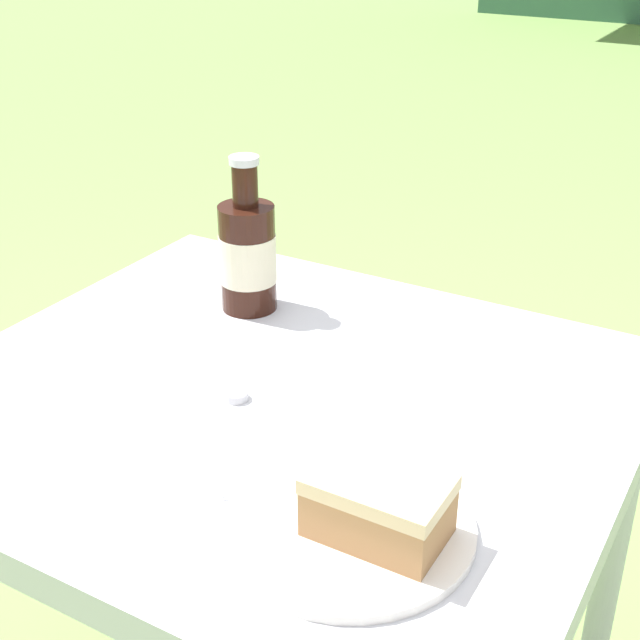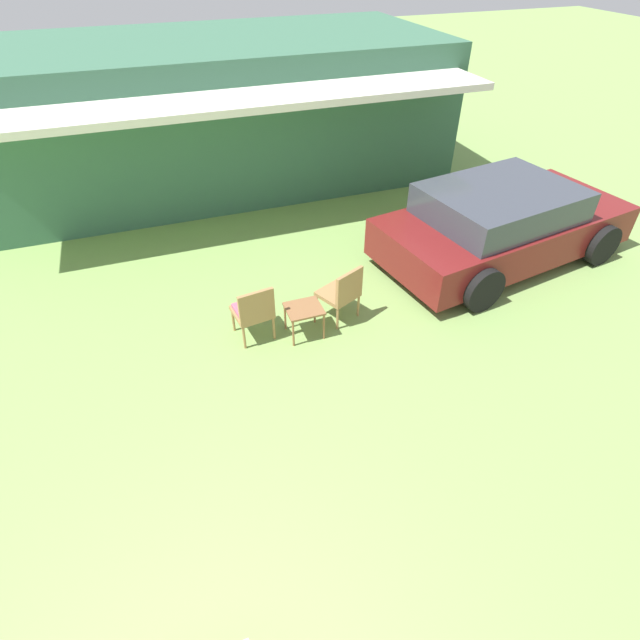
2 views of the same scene
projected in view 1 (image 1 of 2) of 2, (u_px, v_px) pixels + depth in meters
patio_table at (278, 445)px, 1.07m from camera, size 0.79×0.71×0.69m
cake_on_plate at (363, 516)px, 0.80m from camera, size 0.23×0.23×0.07m
cola_bottle_near at (248, 253)px, 1.20m from camera, size 0.08×0.08×0.21m
fork at (305, 508)px, 0.84m from camera, size 0.16×0.05×0.01m
loose_bottle_cap at (236, 396)px, 1.02m from camera, size 0.03×0.03×0.01m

